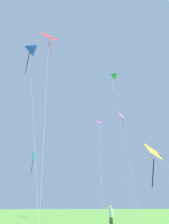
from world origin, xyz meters
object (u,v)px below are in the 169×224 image
kite_pink_low (122,120)px  person_in_red_shirt (111,215)px  kite_blue_delta (30,48)px  kite_teal_box (33,157)px  kite_yellow_diamond (154,159)px  kite_red_high (49,41)px  kite_purple_streamer (100,127)px  kite_green_small (113,75)px

kite_pink_low → person_in_red_shirt: size_ratio=12.07×
kite_blue_delta → kite_pink_low: (20.67, 16.06, -2.71)m
kite_blue_delta → kite_teal_box: 22.15m
kite_blue_delta → kite_teal_box: size_ratio=1.97×
kite_yellow_diamond → kite_blue_delta: (-12.93, 6.62, 15.34)m
kite_blue_delta → kite_red_high: bearing=-62.6°
kite_purple_streamer → person_in_red_shirt: 28.48m
kite_teal_box → kite_pink_low: bearing=-9.5°
kite_red_high → kite_teal_box: (0.89, 23.00, -9.62)m
kite_yellow_diamond → kite_red_high: size_ratio=0.56×
kite_green_small → kite_pink_low: bearing=48.9°
person_in_red_shirt → kite_pink_low: bearing=61.6°
kite_yellow_diamond → kite_green_small: bearing=76.8°
person_in_red_shirt → kite_teal_box: bearing=99.2°
kite_red_high → kite_teal_box: 24.94m
kite_blue_delta → kite_teal_box: (2.96, 19.01, -10.98)m
kite_red_high → kite_purple_streamer: kite_red_high is taller
kite_purple_streamer → person_in_red_shirt: bearing=-108.2°
kite_green_small → kite_teal_box: kite_green_small is taller
kite_yellow_diamond → kite_teal_box: size_ratio=1.08×
kite_green_small → kite_yellow_diamond: bearing=-103.2°
kite_green_small → kite_blue_delta: size_ratio=1.25×
kite_green_small → kite_blue_delta: 21.97m
kite_teal_box → person_in_red_shirt: kite_teal_box is taller
kite_yellow_diamond → kite_purple_streamer: (1.99, 21.13, 10.06)m
kite_green_small → kite_red_high: (-15.28, -16.24, -6.98)m
kite_green_small → kite_blue_delta: (-17.35, -12.25, -5.62)m
kite_blue_delta → kite_teal_box: bearing=81.2°
kite_yellow_diamond → kite_purple_streamer: size_ratio=0.69×
kite_pink_low → kite_blue_delta: bearing=-142.1°
kite_red_high → kite_purple_streamer: 22.87m
kite_yellow_diamond → kite_teal_box: bearing=111.3°
kite_blue_delta → kite_pink_low: bearing=37.9°
kite_green_small → kite_teal_box: bearing=154.8°
kite_teal_box → person_in_red_shirt: size_ratio=6.67×
kite_teal_box → person_in_red_shirt: (4.44, -27.44, -9.40)m
kite_blue_delta → person_in_red_shirt: 23.26m
kite_purple_streamer → kite_teal_box: kite_purple_streamer is taller
kite_red_high → kite_purple_streamer: size_ratio=1.22×
kite_purple_streamer → kite_teal_box: size_ratio=1.56×
kite_yellow_diamond → kite_red_high: (-10.87, 2.63, 13.98)m
kite_blue_delta → kite_teal_box: kite_blue_delta is taller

